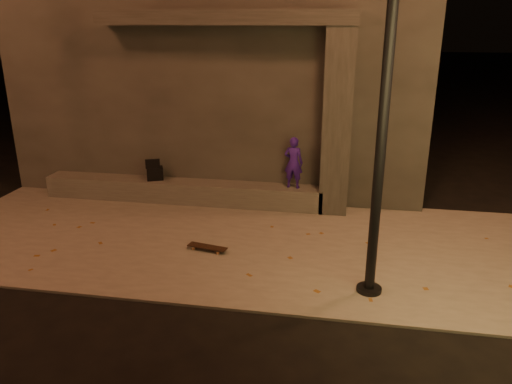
% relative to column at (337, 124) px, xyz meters
% --- Properties ---
extents(ground, '(120.00, 120.00, 0.00)m').
position_rel_column_xyz_m(ground, '(-1.70, -3.75, -1.84)').
color(ground, black).
rests_on(ground, ground).
extents(sidewalk, '(11.00, 4.40, 0.04)m').
position_rel_column_xyz_m(sidewalk, '(-1.70, -1.75, -1.82)').
color(sidewalk, '#69635C').
rests_on(sidewalk, ground).
extents(building, '(9.00, 5.10, 5.22)m').
position_rel_column_xyz_m(building, '(-2.70, 2.74, 0.77)').
color(building, '#34322F').
rests_on(building, ground).
extents(ledge, '(6.00, 0.55, 0.45)m').
position_rel_column_xyz_m(ledge, '(-3.20, 0.00, -1.58)').
color(ledge, '#504E49').
rests_on(ledge, sidewalk).
extents(column, '(0.55, 0.55, 3.60)m').
position_rel_column_xyz_m(column, '(0.00, 0.00, 0.00)').
color(column, '#34322F').
rests_on(column, sidewalk).
extents(canopy, '(5.00, 0.70, 0.28)m').
position_rel_column_xyz_m(canopy, '(-2.20, 0.05, 1.94)').
color(canopy, '#34322F').
rests_on(canopy, column).
extents(skateboarder, '(0.42, 0.31, 1.05)m').
position_rel_column_xyz_m(skateboarder, '(-0.83, 0.00, -0.82)').
color(skateboarder, '#381795').
rests_on(skateboarder, ledge).
extents(backpack, '(0.40, 0.34, 0.48)m').
position_rel_column_xyz_m(backpack, '(-3.79, 0.00, -1.19)').
color(backpack, black).
rests_on(backpack, ledge).
extents(skateboard, '(0.71, 0.31, 0.08)m').
position_rel_column_xyz_m(skateboard, '(-2.02, -2.27, -1.74)').
color(skateboard, black).
rests_on(skateboard, sidewalk).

